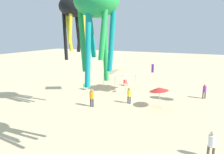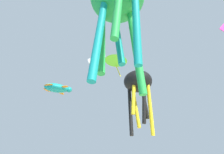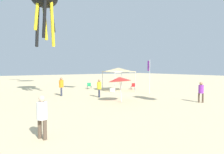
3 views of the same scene
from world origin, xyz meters
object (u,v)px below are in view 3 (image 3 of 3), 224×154
person_kite_handler (201,91)px  person_far_stroller (42,114)px  banner_flag (149,73)px  kite_octopus_black (44,1)px  canopy_tent (118,70)px  person_by_tent (61,85)px  folding_chair_near_cooler (133,86)px  beach_umbrella (120,79)px  cooler_box (112,90)px  person_beachcomber (99,87)px  folding_chair_facing_ocean (89,85)px

person_kite_handler → person_far_stroller: (-0.94, 13.21, 0.04)m
banner_flag → kite_octopus_black: bearing=61.3°
canopy_tent → kite_octopus_black: 11.23m
person_by_tent → folding_chair_near_cooler: bearing=110.4°
beach_umbrella → kite_octopus_black: bearing=28.4°
canopy_tent → banner_flag: 4.39m
person_by_tent → person_far_stroller: (-11.47, 5.16, -0.07)m
cooler_box → banner_flag: size_ratio=0.18×
person_beachcomber → beach_umbrella: bearing=26.5°
folding_chair_near_cooler → person_by_tent: (-0.26, 10.07, 0.65)m
folding_chair_facing_ocean → person_kite_handler: size_ratio=0.48×
folding_chair_facing_ocean → person_beachcomber: size_ratio=0.46×
canopy_tent → cooler_box: 2.59m
beach_umbrella → folding_chair_facing_ocean: bearing=-15.1°
beach_umbrella → person_beachcomber: beach_umbrella is taller
folding_chair_near_cooler → banner_flag: banner_flag is taller
cooler_box → kite_octopus_black: kite_octopus_black is taller
folding_chair_near_cooler → kite_octopus_black: bearing=-127.5°
person_beachcomber → kite_octopus_black: (4.19, 3.93, 8.66)m
canopy_tent → banner_flag: bearing=-166.3°
folding_chair_facing_ocean → banner_flag: 9.20m
person_by_tent → kite_octopus_black: size_ratio=0.32×
person_kite_handler → kite_octopus_black: (11.56, 9.33, 8.68)m
beach_umbrella → folding_chair_facing_ocean: 11.12m
person_beachcomber → banner_flag: bearing=104.2°
person_kite_handler → person_far_stroller: bearing=-128.4°
folding_chair_near_cooler → cooler_box: size_ratio=1.18×
beach_umbrella → canopy_tent: bearing=-36.3°
folding_chair_facing_ocean → person_far_stroller: 19.08m
beach_umbrella → kite_octopus_black: 11.43m
canopy_tent → beach_umbrella: 7.88m
banner_flag → kite_octopus_black: 13.31m
beach_umbrella → banner_flag: size_ratio=0.60×
beach_umbrella → person_far_stroller: beach_umbrella is taller
canopy_tent → folding_chair_near_cooler: (0.29, -2.70, -2.14)m
folding_chair_facing_ocean → person_kite_handler: person_kite_handler is taller
canopy_tent → kite_octopus_black: (1.06, 8.65, 7.08)m
person_far_stroller → person_beachcomber: size_ratio=1.02×
person_by_tent → kite_octopus_black: kite_octopus_black is taller
person_kite_handler → folding_chair_near_cooler: bearing=126.9°
banner_flag → kite_octopus_black: kite_octopus_black is taller
person_kite_handler → folding_chair_facing_ocean: bearing=147.0°
folding_chair_facing_ocean → folding_chair_near_cooler: bearing=-18.0°
banner_flag → person_beachcomber: (1.13, 5.76, -1.23)m
beach_umbrella → kite_octopus_black: kite_octopus_black is taller
person_beachcomber → folding_chair_facing_ocean: bearing=-176.3°
banner_flag → person_kite_handler: size_ratio=2.20×
person_by_tent → person_beachcomber: size_ratio=1.08×
person_kite_handler → canopy_tent: bearing=141.2°
folding_chair_facing_ocean → person_by_tent: person_by_tent is taller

